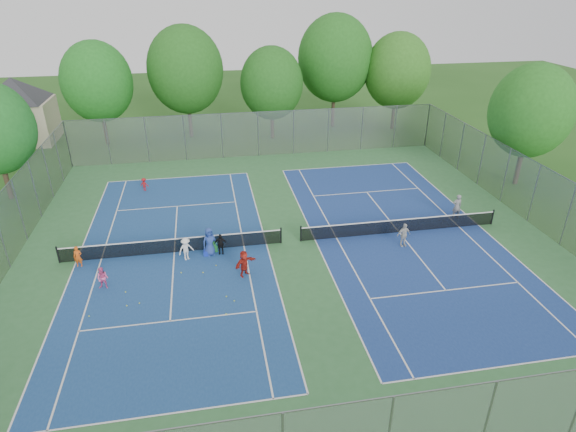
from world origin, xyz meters
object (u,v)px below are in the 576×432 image
object	(u,v)px
ball_hopper	(215,247)
instructor	(457,206)
ball_crate	(207,253)
net_right	(400,226)
net_left	(174,246)

from	to	relation	value
ball_hopper	instructor	size ratio (longest dim) A/B	0.35
ball_crate	net_right	bearing A→B (deg)	2.97
ball_crate	instructor	world-z (taller)	instructor
net_left	net_right	bearing A→B (deg)	0.00
net_left	ball_crate	distance (m)	2.02
net_left	ball_hopper	size ratio (longest dim) A/B	21.71
ball_hopper	instructor	bearing A→B (deg)	5.56
ball_hopper	instructor	world-z (taller)	instructor
ball_crate	instructor	distance (m)	16.72
net_left	net_right	world-z (taller)	same
net_left	net_right	xyz separation A→B (m)	(14.00, 0.00, 0.00)
instructor	ball_hopper	bearing A→B (deg)	7.71
net_right	net_left	bearing A→B (deg)	180.00
ball_crate	instructor	size ratio (longest dim) A/B	0.21
ball_crate	instructor	xyz separation A→B (m)	(16.60, 1.91, 0.70)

